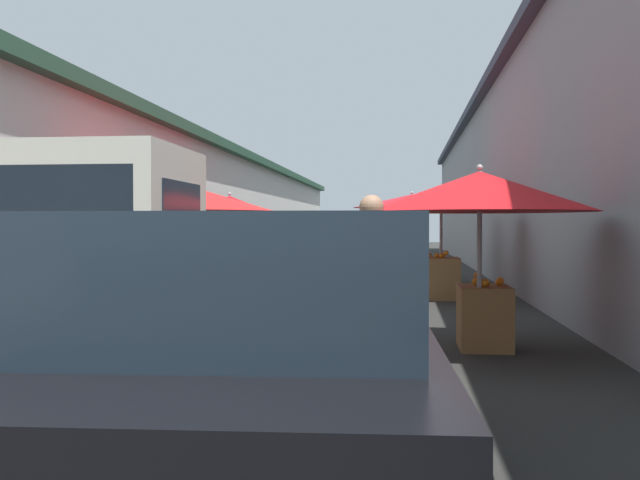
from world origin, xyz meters
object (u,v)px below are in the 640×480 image
fruit_stall_near_left (231,218)px  hatchback_car (261,353)px  plastic_stool (478,301)px  fruit_stall_mid_lane (190,212)px  vendor_by_crates (371,270)px  fruit_stall_far_left (441,213)px  fruit_stall_near_right (413,210)px  delivery_truck (117,262)px  fruit_stall_far_right (480,204)px

fruit_stall_near_left → hatchback_car: 11.47m
hatchback_car → plastic_stool: (6.69, -1.79, -0.41)m
fruit_stall_mid_lane → plastic_stool: bearing=-99.6°
fruit_stall_near_left → plastic_stool: 6.52m
fruit_stall_mid_lane → hatchback_car: (-7.44, -2.66, -0.88)m
vendor_by_crates → fruit_stall_far_left: bearing=-8.1°
fruit_stall_mid_lane → plastic_stool: 4.69m
fruit_stall_near_right → plastic_stool: bearing=-173.3°
fruit_stall_mid_lane → vendor_by_crates: 5.42m
hatchback_car → delivery_truck: 3.66m
fruit_stall_far_left → fruit_stall_near_right: (3.61, 0.49, 0.12)m
fruit_stall_near_left → hatchback_car: (-11.07, -2.88, -0.82)m
fruit_stall_far_left → delivery_truck: fruit_stall_far_left is taller
hatchback_car → vendor_by_crates: bearing=-8.1°
fruit_stall_near_right → hatchback_car: (-13.76, 0.96, -1.03)m
fruit_stall_mid_lane → vendor_by_crates: (-4.40, -3.10, -0.64)m
hatchback_car → delivery_truck: size_ratio=0.81×
fruit_stall_far_left → delivery_truck: bearing=153.9°
fruit_stall_mid_lane → fruit_stall_near_right: (6.32, -3.62, 0.15)m
fruit_stall_near_right → delivery_truck: fruit_stall_near_right is taller
fruit_stall_far_right → fruit_stall_near_right: 9.35m
plastic_stool → vendor_by_crates: bearing=159.6°
delivery_truck → vendor_by_crates: 2.48m
fruit_stall_far_right → vendor_by_crates: fruit_stall_far_right is taller
vendor_by_crates → plastic_stool: size_ratio=3.88×
hatchback_car → delivery_truck: bearing=34.1°
fruit_stall_mid_lane → fruit_stall_near_right: fruit_stall_near_right is taller
fruit_stall_far_right → fruit_stall_far_left: (5.71, 0.13, 0.01)m
plastic_stool → fruit_stall_near_left: bearing=46.8°
fruit_stall_mid_lane → fruit_stall_far_left: 4.92m
fruit_stall_near_left → hatchback_car: fruit_stall_near_left is taller
fruit_stall_far_left → fruit_stall_near_right: fruit_stall_near_right is taller
fruit_stall_near_left → vendor_by_crates: (-8.03, -3.31, -0.57)m
fruit_stall_near_right → fruit_stall_far_right: bearing=-176.2°
vendor_by_crates → fruit_stall_mid_lane: bearing=35.1°
delivery_truck → fruit_stall_far_right: bearing=-68.7°
fruit_stall_far_left → plastic_stool: fruit_stall_far_left is taller
delivery_truck → fruit_stall_near_right: bearing=-15.6°
fruit_stall_far_right → fruit_stall_far_left: bearing=1.4°
fruit_stall_far_right → vendor_by_crates: bearing=140.6°
fruit_stall_near_left → fruit_stall_far_left: 4.42m
fruit_stall_far_left → hatchback_car: (-10.15, 1.45, -0.90)m
fruit_stall_mid_lane → fruit_stall_far_right: bearing=-125.3°
fruit_stall_near_right → vendor_by_crates: fruit_stall_near_right is taller
fruit_stall_far_right → fruit_stall_mid_lane: bearing=54.7°
fruit_stall_far_right → vendor_by_crates: (-1.40, 1.15, -0.65)m
hatchback_car → plastic_stool: bearing=-15.0°
vendor_by_crates → plastic_stool: 3.95m
fruit_stall_far_left → fruit_stall_near_right: bearing=7.7°
fruit_stall_near_left → plastic_stool: bearing=-133.2°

